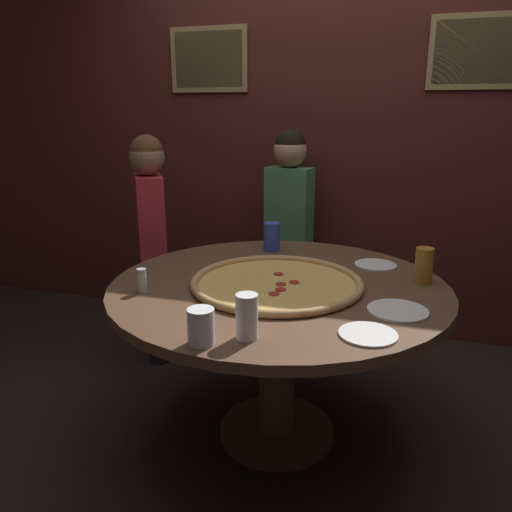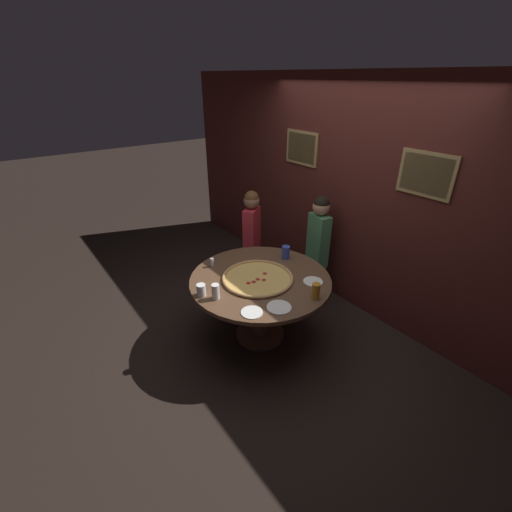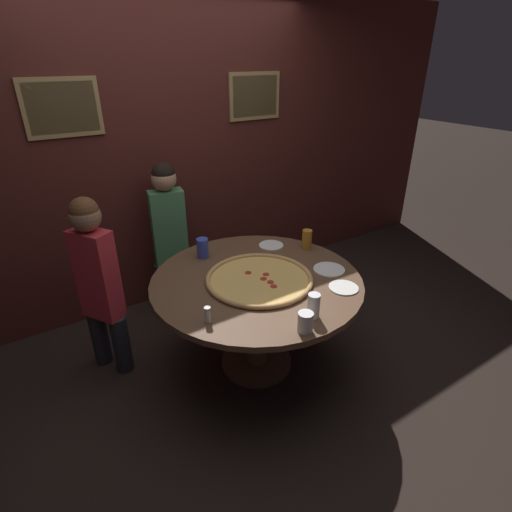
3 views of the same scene
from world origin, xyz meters
TOP-DOWN VIEW (x-y plane):
  - ground_plane at (0.00, 0.00)m, footprint 24.00×24.00m
  - back_wall at (0.00, 1.31)m, footprint 6.40×0.08m
  - dining_table at (0.00, 0.00)m, footprint 1.42×1.42m
  - giant_pizza at (0.00, -0.03)m, footprint 0.72×0.72m
  - drink_cup_centre_back at (-0.09, -0.62)m, footprint 0.08×0.08m
  - drink_cup_near_right at (0.58, 0.18)m, footprint 0.07×0.07m
  - drink_cup_by_shaker at (0.03, -0.54)m, footprint 0.07×0.07m
  - drink_cup_beside_pizza at (-0.16, 0.48)m, footprint 0.09×0.09m
  - white_plate_left_side at (0.49, -0.18)m, footprint 0.22×0.22m
  - white_plate_far_back at (0.40, -0.41)m, footprint 0.19×0.19m
  - white_plate_beside_cup at (0.37, 0.37)m, footprint 0.19×0.19m
  - condiment_shaker at (-0.49, -0.26)m, footprint 0.04×0.04m
  - diner_side_right at (-0.20, 1.04)m, footprint 0.35×0.20m
  - diner_far_left at (-0.90, 0.57)m, footprint 0.28×0.34m

SIDE VIEW (x-z plane):
  - ground_plane at x=0.00m, z-range 0.00..0.00m
  - dining_table at x=0.00m, z-range 0.22..0.96m
  - white_plate_left_side at x=0.49m, z-range 0.74..0.75m
  - white_plate_far_back at x=0.40m, z-range 0.74..0.75m
  - white_plate_beside_cup at x=0.37m, z-range 0.74..0.75m
  - diner_far_left at x=-0.90m, z-range 0.09..1.40m
  - giant_pizza at x=0.00m, z-range 0.74..0.77m
  - diner_side_right at x=-0.20m, z-range 0.09..1.42m
  - condiment_shaker at x=-0.49m, z-range 0.74..0.84m
  - drink_cup_centre_back at x=-0.09m, z-range 0.74..0.86m
  - drink_cup_beside_pizza at x=-0.16m, z-range 0.74..0.89m
  - drink_cup_by_shaker at x=0.03m, z-range 0.74..0.89m
  - drink_cup_near_right at x=0.58m, z-range 0.74..0.89m
  - back_wall at x=0.00m, z-range 0.00..2.60m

